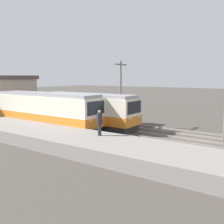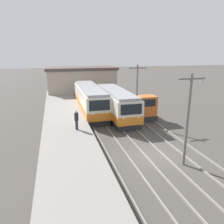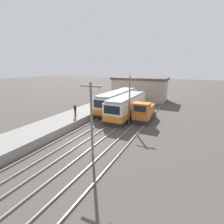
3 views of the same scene
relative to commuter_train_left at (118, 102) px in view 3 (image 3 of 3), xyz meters
The scene contains 12 objects.
ground_plane 14.13m from the commuter_train_left, 79.32° to the right, with size 200.00×200.00×0.00m, color #47423D.
platform_left 14.31m from the commuter_train_left, 104.83° to the right, with size 4.50×54.00×0.94m, color gray.
track_left 13.88m from the commuter_train_left, 90.00° to the right, with size 1.54×60.00×0.14m.
track_center 14.16m from the commuter_train_left, 78.52° to the right, with size 1.54×60.00×0.14m.
track_right 15.04m from the commuter_train_left, 67.19° to the right, with size 1.54×60.00×0.14m.
commuter_train_left is the anchor object (origin of this frame).
commuter_train_center 3.97m from the commuter_train_left, 45.15° to the right, with size 2.84×11.37×3.45m.
shunting_locomotive 6.83m from the commuter_train_left, 31.71° to the right, with size 2.40×5.45×3.00m.
catenary_mast_near 16.42m from the commuter_train_left, 74.68° to the right, with size 2.00×0.20×6.65m.
catenary_mast_mid 7.63m from the commuter_train_left, 54.20° to the right, with size 2.00×0.20×6.65m.
person_on_platform 9.21m from the commuter_train_left, 107.18° to the right, with size 0.38×0.38×1.84m.
station_building 12.26m from the commuter_train_left, 88.10° to the left, with size 12.60×6.30×5.28m.
Camera 3 is at (9.46, -14.29, 7.94)m, focal length 28.00 mm.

